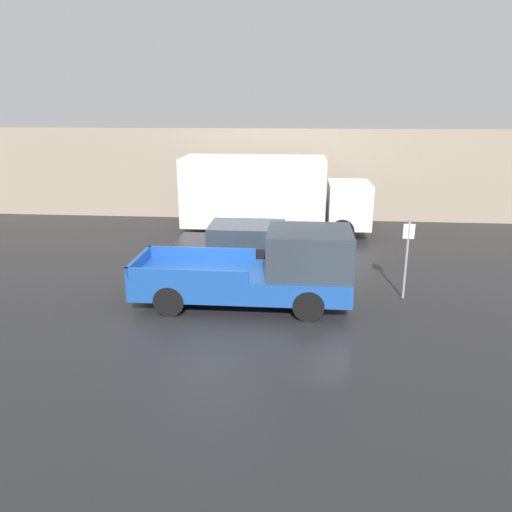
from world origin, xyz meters
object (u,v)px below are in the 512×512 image
object	(u,v)px
parking_sign	(407,255)
car	(244,246)
delivery_truck	(268,193)
pickup_truck	(266,270)

from	to	relation	value
parking_sign	car	bearing A→B (deg)	155.98
car	parking_sign	xyz separation A→B (m)	(4.59, -2.04, 0.46)
delivery_truck	parking_sign	world-z (taller)	delivery_truck
pickup_truck	parking_sign	size ratio (longest dim) A/B	2.55
pickup_truck	car	size ratio (longest dim) A/B	1.31
pickup_truck	delivery_truck	size ratio (longest dim) A/B	0.76
pickup_truck	car	world-z (taller)	pickup_truck
delivery_truck	parking_sign	xyz separation A→B (m)	(4.12, -6.64, -0.43)
parking_sign	delivery_truck	bearing A→B (deg)	121.80
car	delivery_truck	bearing A→B (deg)	84.23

